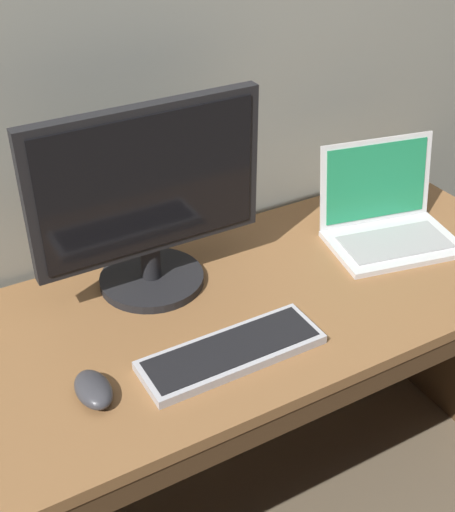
% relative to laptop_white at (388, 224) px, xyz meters
% --- Properties ---
extents(ground_plane, '(14.00, 14.00, 0.00)m').
position_rel_laptop_white_xyz_m(ground_plane, '(-0.44, -0.04, -0.79)').
color(ground_plane, brown).
extents(desk, '(1.56, 0.67, 0.74)m').
position_rel_laptop_white_xyz_m(desk, '(-0.44, -0.05, -0.24)').
color(desk, olive).
rests_on(desk, ground).
extents(laptop_white, '(0.38, 0.32, 0.25)m').
position_rel_laptop_white_xyz_m(laptop_white, '(0.00, 0.00, 0.00)').
color(laptop_white, white).
rests_on(laptop_white, desk).
extents(external_monitor, '(0.55, 0.26, 0.47)m').
position_rel_laptop_white_xyz_m(external_monitor, '(-0.64, 0.11, 0.19)').
color(external_monitor, black).
rests_on(external_monitor, desk).
extents(wired_keyboard, '(0.40, 0.14, 0.02)m').
position_rel_laptop_white_xyz_m(wired_keyboard, '(-0.60, -0.20, -0.03)').
color(wired_keyboard, '#BCBCC1').
rests_on(wired_keyboard, desk).
extents(computer_mouse, '(0.07, 0.12, 0.04)m').
position_rel_laptop_white_xyz_m(computer_mouse, '(-0.90, -0.17, -0.03)').
color(computer_mouse, '#38383D').
rests_on(computer_mouse, desk).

